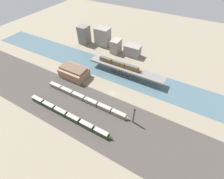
# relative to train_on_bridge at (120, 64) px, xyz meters

# --- Properties ---
(ground_plane) EXTENTS (400.00, 400.00, 0.00)m
(ground_plane) POSITION_rel_train_on_bridge_xyz_m (6.07, -26.01, -9.57)
(ground_plane) COLOR gray
(railbed_yard) EXTENTS (280.00, 42.00, 0.01)m
(railbed_yard) POSITION_rel_train_on_bridge_xyz_m (6.07, -50.01, -9.57)
(railbed_yard) COLOR #423D38
(railbed_yard) RESTS_ON ground
(river_water) EXTENTS (320.00, 28.71, 0.01)m
(river_water) POSITION_rel_train_on_bridge_xyz_m (6.07, -0.00, -9.57)
(river_water) COLOR #47606B
(river_water) RESTS_ON ground
(bridge) EXTENTS (68.73, 9.02, 7.61)m
(bridge) POSITION_rel_train_on_bridge_xyz_m (6.07, -0.00, -3.50)
(bridge) COLOR slate
(bridge) RESTS_ON ground
(train_on_bridge) EXTENTS (41.67, 2.90, 4.02)m
(train_on_bridge) POSITION_rel_train_on_bridge_xyz_m (0.00, 0.00, 0.00)
(train_on_bridge) COLOR brown
(train_on_bridge) RESTS_ON bridge
(train_yard_near) EXTENTS (69.12, 3.09, 3.93)m
(train_yard_near) POSITION_rel_train_on_bridge_xyz_m (-8.53, -60.35, -7.64)
(train_yard_near) COLOR #23381E
(train_yard_near) RESTS_ON ground
(train_yard_mid) EXTENTS (72.74, 3.15, 3.51)m
(train_yard_mid) POSITION_rel_train_on_bridge_xyz_m (-6.52, -42.44, -7.85)
(train_yard_mid) COLOR gray
(train_yard_mid) RESTS_ON ground
(warehouse_building) EXTENTS (23.30, 15.46, 9.52)m
(warehouse_building) POSITION_rel_train_on_bridge_xyz_m (-32.71, -23.57, -5.05)
(warehouse_building) COLOR #937056
(warehouse_building) RESTS_ON ground
(signal_tower) EXTENTS (1.08, 1.08, 13.94)m
(signal_tower) POSITION_rel_train_on_bridge_xyz_m (31.59, -42.41, -2.83)
(signal_tower) COLOR #4C4C51
(signal_tower) RESTS_ON ground
(city_block_far_left) EXTENTS (10.68, 11.21, 19.77)m
(city_block_far_left) POSITION_rel_train_on_bridge_xyz_m (-60.48, 30.16, 0.31)
(city_block_far_left) COLOR slate
(city_block_far_left) RESTS_ON ground
(city_block_left) EXTENTS (15.73, 11.16, 19.49)m
(city_block_left) POSITION_rel_train_on_bridge_xyz_m (-39.81, 36.45, 0.17)
(city_block_left) COLOR gray
(city_block_left) RESTS_ON ground
(city_block_center) EXTENTS (8.74, 11.97, 13.68)m
(city_block_center) POSITION_rel_train_on_bridge_xyz_m (-19.75, 30.03, -2.73)
(city_block_center) COLOR gray
(city_block_center) RESTS_ON ground
(city_block_right) EXTENTS (16.03, 9.85, 11.10)m
(city_block_right) POSITION_rel_train_on_bridge_xyz_m (-1.70, 32.41, -4.03)
(city_block_right) COLOR gray
(city_block_right) RESTS_ON ground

